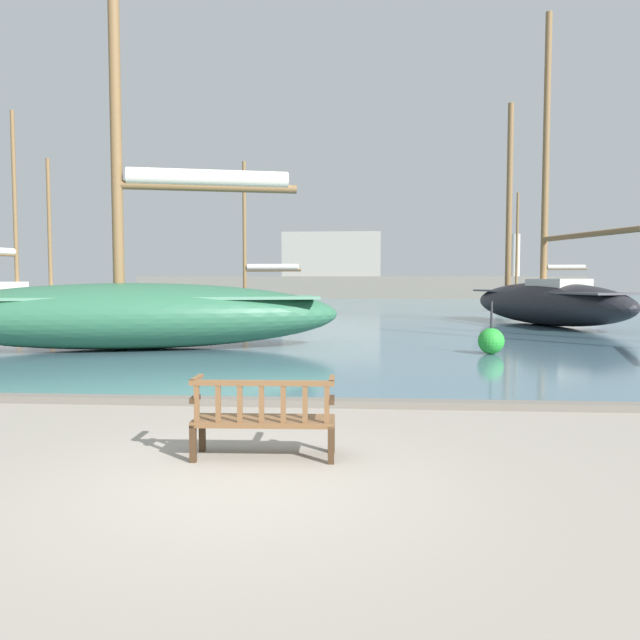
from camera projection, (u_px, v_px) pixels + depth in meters
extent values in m
plane|color=gray|center=(238.00, 483.00, 6.19)|extent=(160.00, 160.00, 0.00)
cube|color=slate|center=(351.00, 305.00, 49.97)|extent=(100.00, 80.00, 0.08)
cube|color=slate|center=(288.00, 402.00, 10.02)|extent=(40.00, 0.30, 0.12)
cube|color=#3D2A19|center=(202.00, 434.00, 7.35)|extent=(0.07, 0.07, 0.42)
cube|color=#3D2A19|center=(332.00, 435.00, 7.29)|extent=(0.07, 0.07, 0.42)
cube|color=#3D2A19|center=(193.00, 444.00, 6.90)|extent=(0.07, 0.07, 0.42)
cube|color=#3D2A19|center=(331.00, 445.00, 6.84)|extent=(0.07, 0.07, 0.42)
cube|color=brown|center=(264.00, 421.00, 7.08)|extent=(1.62, 0.58, 0.06)
cube|color=brown|center=(261.00, 383.00, 6.83)|extent=(1.60, 0.11, 0.06)
cube|color=brown|center=(197.00, 404.00, 6.88)|extent=(0.06, 0.04, 0.41)
cube|color=brown|center=(218.00, 404.00, 6.87)|extent=(0.06, 0.04, 0.41)
cube|color=brown|center=(240.00, 404.00, 6.86)|extent=(0.06, 0.04, 0.41)
cube|color=brown|center=(262.00, 404.00, 6.85)|extent=(0.06, 0.04, 0.41)
cube|color=brown|center=(283.00, 404.00, 6.84)|extent=(0.06, 0.04, 0.41)
cube|color=brown|center=(305.00, 405.00, 6.83)|extent=(0.06, 0.04, 0.41)
cube|color=brown|center=(327.00, 405.00, 6.82)|extent=(0.06, 0.04, 0.41)
cube|color=#3D2A19|center=(195.00, 399.00, 7.00)|extent=(0.07, 0.30, 0.06)
cube|color=brown|center=(197.00, 379.00, 7.08)|extent=(0.08, 0.47, 0.04)
cube|color=#3D2A19|center=(332.00, 400.00, 6.95)|extent=(0.07, 0.30, 0.06)
cube|color=brown|center=(332.00, 379.00, 7.02)|extent=(0.08, 0.47, 0.04)
ellipsoid|color=black|center=(248.00, 302.00, 38.74)|extent=(8.07, 2.67, 1.27)
cube|color=#4C4C51|center=(248.00, 296.00, 38.72)|extent=(7.09, 2.05, 0.08)
cylinder|color=brown|center=(244.00, 229.00, 38.48)|extent=(0.23, 0.23, 8.23)
cylinder|color=brown|center=(273.00, 270.00, 38.43)|extent=(3.53, 0.34, 0.19)
cylinder|color=silver|center=(273.00, 267.00, 38.42)|extent=(3.19, 0.51, 0.37)
cylinder|color=brown|center=(177.00, 295.00, 39.26)|extent=(1.15, 0.24, 0.19)
ellipsoid|color=silver|center=(548.00, 301.00, 39.61)|extent=(6.67, 1.78, 1.27)
cube|color=white|center=(548.00, 296.00, 39.59)|extent=(5.86, 1.35, 0.08)
cube|color=beige|center=(556.00, 289.00, 39.54)|extent=(1.42, 0.92, 0.75)
cylinder|color=brown|center=(547.00, 228.00, 39.33)|extent=(0.16, 0.16, 8.42)
cylinder|color=brown|center=(566.00, 269.00, 39.43)|extent=(2.57, 0.19, 0.13)
cylinder|color=silver|center=(566.00, 267.00, 39.42)|extent=(2.31, 0.31, 0.26)
cylinder|color=brown|center=(517.00, 244.00, 39.49)|extent=(0.16, 0.16, 6.48)
ellipsoid|color=silver|center=(14.00, 300.00, 38.15)|extent=(5.31, 10.11, 1.55)
cube|color=white|center=(14.00, 293.00, 38.13)|extent=(4.36, 8.80, 0.08)
cube|color=beige|center=(4.00, 287.00, 37.42)|extent=(2.04, 2.71, 0.63)
cylinder|color=brown|center=(15.00, 202.00, 38.01)|extent=(0.25, 0.25, 10.99)
cylinder|color=brown|center=(49.00, 225.00, 40.58)|extent=(0.25, 0.25, 8.60)
cylinder|color=brown|center=(84.00, 291.00, 43.65)|extent=(0.81, 2.06, 0.20)
ellipsoid|color=black|center=(546.00, 304.00, 27.25)|extent=(5.96, 11.24, 1.87)
cube|color=#4C4C51|center=(546.00, 292.00, 27.22)|extent=(4.89, 9.78, 0.08)
cube|color=beige|center=(558.00, 285.00, 26.41)|extent=(2.25, 2.91, 0.52)
cylinder|color=brown|center=(546.00, 153.00, 27.10)|extent=(0.28, 0.28, 11.96)
cylinder|color=brown|center=(588.00, 235.00, 24.46)|extent=(1.99, 5.72, 0.23)
cylinder|color=brown|center=(509.00, 197.00, 30.11)|extent=(0.28, 0.28, 8.94)
ellipsoid|color=#2D6647|center=(131.00, 316.00, 17.64)|extent=(12.35, 6.05, 1.87)
cube|color=#5B9375|center=(130.00, 298.00, 17.61)|extent=(10.77, 4.94, 0.08)
cylinder|color=brown|center=(114.00, 58.00, 17.14)|extent=(0.31, 0.31, 13.15)
cylinder|color=brown|center=(209.00, 187.00, 17.81)|extent=(4.95, 1.53, 0.25)
cylinder|color=silver|center=(209.00, 178.00, 17.80)|extent=(4.52, 1.64, 0.50)
sphere|color=green|center=(491.00, 341.00, 16.42)|extent=(0.69, 0.69, 0.69)
cylinder|color=#2D2D33|center=(492.00, 315.00, 16.38)|extent=(0.06, 0.06, 0.70)
cube|color=slate|center=(356.00, 288.00, 68.51)|extent=(48.62, 2.40, 2.49)
cube|color=gray|center=(331.00, 254.00, 68.49)|extent=(10.76, 2.00, 4.85)
cylinder|color=beige|center=(515.00, 255.00, 67.00)|extent=(1.00, 1.00, 4.52)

